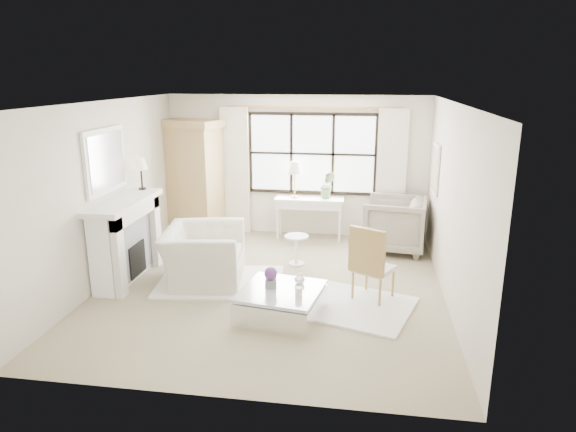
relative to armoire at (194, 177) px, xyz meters
name	(u,v)px	position (x,y,z in m)	size (l,w,h in m)	color
floor	(272,287)	(1.97, -2.44, -1.14)	(5.50, 5.50, 0.00)	tan
ceiling	(270,102)	(1.97, -2.44, 1.56)	(5.50, 5.50, 0.00)	white
wall_back	(297,166)	(1.97, 0.31, 0.21)	(5.00, 5.00, 0.00)	white
wall_front	(216,269)	(1.97, -5.19, 0.21)	(5.00, 5.00, 0.00)	beige
wall_left	(106,193)	(-0.53, -2.44, 0.21)	(5.50, 5.50, 0.00)	beige
wall_right	(452,206)	(4.47, -2.44, 0.21)	(5.50, 5.50, 0.00)	beige
window_pane	(312,154)	(2.27, 0.29, 0.46)	(2.40, 0.02, 1.50)	silver
window_frame	(312,154)	(2.27, 0.28, 0.46)	(2.50, 0.04, 1.50)	black
curtain_rod	(312,108)	(2.27, 0.23, 1.33)	(0.04, 0.04, 3.30)	#B2803D
curtain_left	(235,171)	(0.77, 0.21, 0.10)	(0.55, 0.10, 2.47)	white
curtain_right	(391,176)	(3.77, 0.21, 0.10)	(0.55, 0.10, 2.47)	white
fireplace	(125,239)	(-0.30, -2.44, -0.49)	(0.58, 1.66, 1.26)	white
mirror_frame	(105,161)	(-0.50, -2.44, 0.70)	(0.05, 1.15, 0.95)	white
mirror_glass	(107,161)	(-0.47, -2.44, 0.70)	(0.02, 1.00, 0.80)	silver
art_frame	(435,169)	(4.44, -0.74, 0.41)	(0.04, 0.62, 0.82)	white
art_canvas	(434,169)	(4.42, -0.74, 0.41)	(0.01, 0.52, 0.72)	#B8AC8F
mantel_lamp	(141,165)	(-0.29, -1.72, 0.51)	(0.22, 0.22, 0.51)	black
armoire	(194,177)	(0.00, 0.00, 0.00)	(1.28, 1.02, 2.24)	tan
console_table	(309,218)	(2.26, 0.01, -0.74)	(1.31, 0.47, 0.80)	white
console_lamp	(295,169)	(1.98, 0.00, 0.22)	(0.28, 0.28, 0.69)	#BD8F41
orchid_plant	(327,185)	(2.60, 0.02, -0.08)	(0.29, 0.23, 0.52)	#607951
side_table	(297,246)	(2.21, -1.45, -0.81)	(0.40, 0.40, 0.51)	white
rug_left	(221,282)	(1.18, -2.40, -1.12)	(1.86, 1.31, 0.03)	white
rug_right	(346,305)	(3.10, -2.92, -1.12)	(1.73, 1.30, 0.03)	white
club_armchair	(204,255)	(0.91, -2.36, -0.72)	(1.29, 1.13, 0.84)	beige
wingback_chair	(394,224)	(3.84, -0.46, -0.66)	(1.03, 1.06, 0.97)	gray
french_chair	(372,279)	(3.45, -2.67, -0.83)	(0.65, 0.65, 1.08)	#AF8849
coffee_table	(281,303)	(2.27, -3.36, -0.96)	(1.15, 1.15, 0.38)	white
planter_box	(271,283)	(2.12, -3.30, -0.71)	(0.14, 0.14, 0.11)	slate
planter_flowers	(271,273)	(2.12, -3.30, -0.57)	(0.17, 0.17, 0.17)	#612F77
pillar_candle	(299,292)	(2.52, -3.54, -0.70)	(0.09, 0.09, 0.12)	white
coffee_vase	(300,278)	(2.48, -3.13, -0.69)	(0.14, 0.14, 0.15)	white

